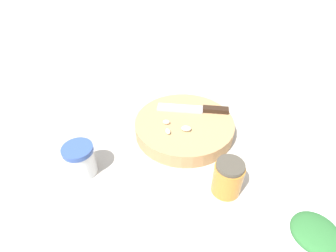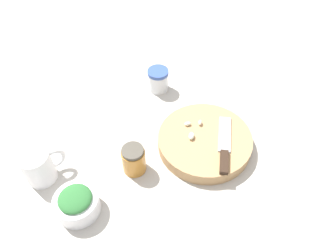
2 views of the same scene
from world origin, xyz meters
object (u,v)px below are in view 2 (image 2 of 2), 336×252
(chef_knife, at_px, (224,147))
(honey_jar, at_px, (134,160))
(cutting_board, at_px, (205,141))
(spice_jar, at_px, (158,80))
(garlic_cloves, at_px, (193,130))
(herb_bowl, at_px, (77,203))
(coffee_mug, at_px, (39,166))

(chef_knife, relative_size, honey_jar, 1.96)
(cutting_board, bearing_deg, spice_jar, 80.50)
(chef_knife, height_order, honey_jar, honey_jar)
(cutting_board, bearing_deg, chef_knife, -77.10)
(cutting_board, relative_size, garlic_cloves, 3.43)
(herb_bowl, xyz_separation_m, coffee_mug, (-0.03, 0.15, 0.02))
(herb_bowl, bearing_deg, chef_knife, -15.35)
(chef_knife, distance_m, coffee_mug, 0.50)
(garlic_cloves, distance_m, coffee_mug, 0.43)
(cutting_board, xyz_separation_m, honey_jar, (-0.21, 0.06, 0.02))
(herb_bowl, xyz_separation_m, spice_jar, (0.43, 0.23, 0.01))
(chef_knife, bearing_deg, spice_jar, 131.06)
(chef_knife, height_order, coffee_mug, coffee_mug)
(cutting_board, bearing_deg, honey_jar, 163.23)
(cutting_board, relative_size, coffee_mug, 2.32)
(honey_jar, bearing_deg, coffee_mug, 147.48)
(spice_jar, height_order, honey_jar, honey_jar)
(cutting_board, height_order, chef_knife, chef_knife)
(spice_jar, bearing_deg, chef_knife, -95.47)
(chef_knife, height_order, spice_jar, spice_jar)
(garlic_cloves, bearing_deg, cutting_board, -69.76)
(chef_knife, relative_size, garlic_cloves, 2.11)
(herb_bowl, relative_size, honey_jar, 1.33)
(spice_jar, xyz_separation_m, coffee_mug, (-0.46, -0.09, 0.01))
(chef_knife, xyz_separation_m, garlic_cloves, (-0.03, 0.10, 0.00))
(herb_bowl, bearing_deg, coffee_mug, 100.48)
(cutting_board, distance_m, herb_bowl, 0.39)
(garlic_cloves, distance_m, herb_bowl, 0.37)
(spice_jar, height_order, coffee_mug, coffee_mug)
(coffee_mug, bearing_deg, honey_jar, -32.52)
(chef_knife, bearing_deg, coffee_mug, -164.45)
(cutting_board, bearing_deg, coffee_mug, 154.79)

